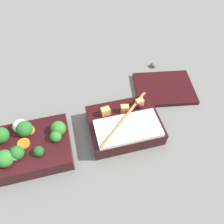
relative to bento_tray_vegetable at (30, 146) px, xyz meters
name	(u,v)px	position (x,y,z in m)	size (l,w,h in m)	color
ground_plane	(75,140)	(0.12, 0.01, -0.03)	(3.00, 3.00, 0.00)	slate
bento_tray_vegetable	(30,146)	(0.00, 0.00, 0.00)	(0.20, 0.15, 0.08)	black
bento_tray_rice	(125,125)	(0.26, 0.01, 0.00)	(0.20, 0.16, 0.07)	black
bento_lid	(164,88)	(0.44, 0.13, -0.03)	(0.19, 0.15, 0.01)	black
pebble_0	(153,65)	(0.44, 0.25, -0.03)	(0.02, 0.02, 0.02)	#595651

